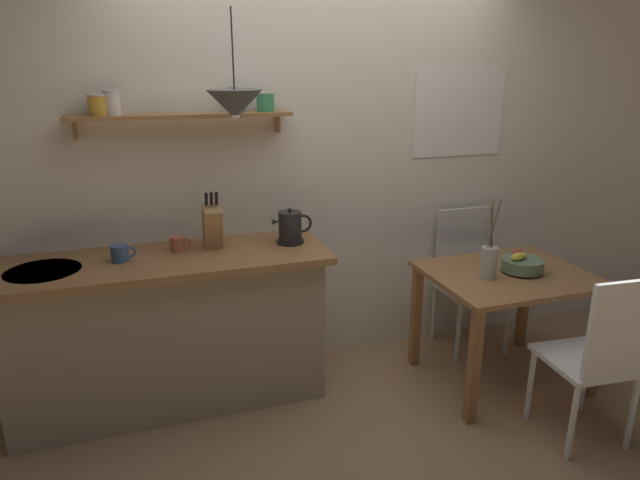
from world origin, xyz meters
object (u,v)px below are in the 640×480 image
object	(u,v)px
twig_vase	(489,262)
coffee_mug_by_sink	(120,253)
dining_chair_far	(467,273)
pendant_lamp	(235,104)
dining_chair_near	(599,354)
knife_block	(212,226)
dining_table	(506,290)
coffee_mug_spare	(178,244)
electric_kettle	(291,228)
fruit_bowl	(522,264)

from	to	relation	value
twig_vase	coffee_mug_by_sink	bearing A→B (deg)	168.30
dining_chair_far	pendant_lamp	distance (m)	2.05
dining_chair_near	knife_block	world-z (taller)	knife_block
dining_chair_far	knife_block	bearing A→B (deg)	-178.42
dining_table	knife_block	world-z (taller)	knife_block
twig_vase	coffee_mug_spare	xyz separation A→B (m)	(-1.74, 0.50, 0.13)
coffee_mug_by_sink	dining_chair_far	bearing A→B (deg)	3.02
dining_chair_near	electric_kettle	size ratio (longest dim) A/B	4.01
coffee_mug_by_sink	coffee_mug_spare	size ratio (longest dim) A/B	1.09
knife_block	dining_chair_near	bearing A→B (deg)	-33.08
dining_table	dining_chair_near	xyz separation A→B (m)	(0.07, -0.69, -0.08)
electric_kettle	knife_block	size ratio (longest dim) A/B	0.72
dining_table	pendant_lamp	distance (m)	1.96
fruit_bowl	dining_chair_far	bearing A→B (deg)	93.04
dining_chair_near	twig_vase	size ratio (longest dim) A/B	2.03
dining_chair_far	coffee_mug_by_sink	world-z (taller)	coffee_mug_by_sink
dining_table	dining_chair_far	bearing A→B (deg)	84.14
pendant_lamp	dining_table	bearing A→B (deg)	-8.72
dining_table	dining_chair_far	world-z (taller)	dining_chair_far
dining_chair_far	coffee_mug_by_sink	distance (m)	2.32
twig_vase	electric_kettle	distance (m)	1.19
dining_table	dining_chair_near	distance (m)	0.70
dining_chair_far	coffee_mug_spare	world-z (taller)	coffee_mug_spare
knife_block	electric_kettle	bearing A→B (deg)	-5.79
knife_block	twig_vase	bearing A→B (deg)	-17.86
electric_kettle	coffee_mug_spare	world-z (taller)	electric_kettle
dining_chair_far	coffee_mug_by_sink	bearing A→B (deg)	-176.98
electric_kettle	coffee_mug_by_sink	world-z (taller)	electric_kettle
electric_kettle	knife_block	distance (m)	0.46
dining_table	knife_block	distance (m)	1.83
dining_table	electric_kettle	bearing A→B (deg)	161.64
fruit_bowl	coffee_mug_spare	distance (m)	2.05
knife_block	coffee_mug_spare	size ratio (longest dim) A/B	2.77
twig_vase	coffee_mug_spare	size ratio (longest dim) A/B	3.93
coffee_mug_by_sink	electric_kettle	bearing A→B (deg)	1.50
dining_chair_near	fruit_bowl	world-z (taller)	dining_chair_near
twig_vase	electric_kettle	xyz separation A→B (m)	(-1.09, 0.45, 0.18)
coffee_mug_by_sink	fruit_bowl	bearing A→B (deg)	-10.00
dining_chair_near	coffee_mug_spare	bearing A→B (deg)	149.52
dining_chair_far	twig_vase	xyz separation A→B (m)	(-0.22, -0.54, 0.29)
twig_vase	coffee_mug_by_sink	distance (m)	2.10
dining_chair_far	coffee_mug_spare	bearing A→B (deg)	-178.75
coffee_mug_spare	pendant_lamp	xyz separation A→B (m)	(0.32, -0.23, 0.78)
fruit_bowl	electric_kettle	bearing A→B (deg)	162.13
coffee_mug_spare	pendant_lamp	bearing A→B (deg)	-34.93
pendant_lamp	coffee_mug_spare	bearing A→B (deg)	145.07
coffee_mug_spare	coffee_mug_by_sink	bearing A→B (deg)	-166.14
electric_kettle	coffee_mug_by_sink	bearing A→B (deg)	-178.50
fruit_bowl	coffee_mug_by_sink	xyz separation A→B (m)	(-2.30, 0.41, 0.18)
dining_table	knife_block	xyz separation A→B (m)	(-1.71, 0.46, 0.44)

